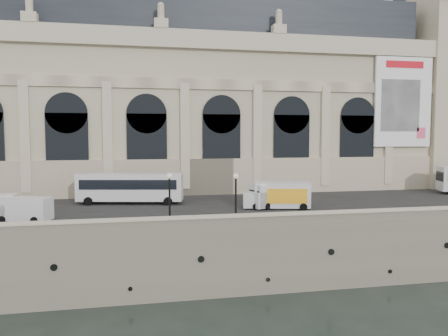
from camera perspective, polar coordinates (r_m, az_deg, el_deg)
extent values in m
plane|color=black|center=(42.05, 11.16, -15.56)|extent=(260.00, 260.00, 0.00)
cube|color=#79725D|center=(73.96, 0.81, -4.35)|extent=(160.00, 70.00, 6.00)
cube|color=#2D2D2D|center=(53.38, 5.52, -4.51)|extent=(160.00, 24.00, 0.06)
cube|color=#79725D|center=(40.84, 10.97, -6.62)|extent=(160.00, 1.20, 1.10)
cube|color=#C0B49B|center=(40.73, 10.99, -5.79)|extent=(160.00, 1.40, 0.12)
cube|color=beige|center=(68.17, -3.44, 6.69)|extent=(68.00, 18.00, 22.00)
cube|color=#C0B49B|center=(59.35, -2.21, -1.19)|extent=(68.60, 0.40, 5.00)
cube|color=#C0B49B|center=(60.22, -2.24, 16.40)|extent=(69.00, 0.80, 2.40)
cube|color=#C0B49B|center=(59.43, -2.25, 10.90)|extent=(68.00, 0.30, 1.40)
cube|color=#22272E|center=(70.12, -3.50, 18.20)|extent=(64.00, 15.00, 6.00)
cube|color=#22272E|center=(71.03, -3.51, 20.94)|extent=(56.00, 10.00, 1.20)
cube|color=#C0B49B|center=(59.85, -24.57, 3.74)|extent=(1.20, 0.50, 14.00)
cube|color=black|center=(59.00, -19.77, 2.41)|extent=(5.20, 0.25, 9.00)
cylinder|color=black|center=(59.03, -19.89, 6.78)|extent=(5.20, 0.25, 5.20)
cube|color=#C0B49B|center=(58.36, -14.95, 3.98)|extent=(1.20, 0.50, 14.00)
cube|color=black|center=(58.35, -10.01, 2.59)|extent=(5.20, 0.25, 9.00)
cylinder|color=black|center=(58.38, -10.07, 7.01)|extent=(5.20, 0.25, 5.20)
cube|color=#C0B49B|center=(58.57, -5.12, 4.11)|extent=(1.20, 0.50, 14.00)
cube|color=black|center=(59.40, -0.31, 2.69)|extent=(5.20, 0.25, 9.00)
cylinder|color=black|center=(59.44, -0.31, 7.03)|extent=(5.20, 0.25, 5.20)
cube|color=#C0B49B|center=(60.45, 4.37, 4.13)|extent=(1.20, 0.50, 14.00)
cube|color=black|center=(62.07, 8.80, 2.71)|extent=(5.20, 0.25, 9.00)
cylinder|color=black|center=(62.10, 8.85, 6.87)|extent=(5.20, 0.25, 5.20)
cube|color=#C0B49B|center=(63.87, 13.07, 4.04)|extent=(1.20, 0.50, 14.00)
cube|color=black|center=(66.16, 16.98, 2.68)|extent=(5.20, 0.25, 9.00)
cylinder|color=black|center=(66.19, 17.07, 6.57)|extent=(5.20, 0.25, 5.20)
cube|color=#C0B49B|center=(68.58, 20.73, 3.89)|extent=(1.20, 0.50, 14.00)
cube|color=white|center=(69.64, 22.34, 7.97)|extent=(9.00, 0.35, 13.00)
cube|color=red|center=(70.05, 22.57, 12.39)|extent=(6.00, 0.06, 1.00)
cube|color=gray|center=(69.17, 22.07, 7.59)|extent=(6.20, 0.06, 7.50)
cube|color=#E35071|center=(71.02, 24.35, 4.20)|extent=(1.40, 0.06, 1.60)
cube|color=beige|center=(81.39, 26.38, 8.70)|extent=(12.00, 14.00, 30.00)
cube|color=silver|center=(53.09, -12.15, -2.43)|extent=(12.64, 4.93, 3.20)
cube|color=black|center=(54.70, -18.53, -2.03)|extent=(0.54, 2.34, 1.24)
cube|color=black|center=(51.75, -12.47, -2.15)|extent=(11.14, 2.28, 1.13)
cube|color=black|center=(54.33, -11.86, -1.83)|extent=(11.14, 2.28, 1.13)
cylinder|color=black|center=(53.24, -17.32, -4.19)|extent=(1.07, 0.50, 1.03)
cylinder|color=black|center=(55.68, -16.53, -3.80)|extent=(1.07, 0.50, 1.03)
cylinder|color=black|center=(51.25, -7.34, -4.35)|extent=(1.07, 0.50, 1.03)
cylinder|color=black|center=(53.78, -6.99, -3.93)|extent=(1.07, 0.50, 1.03)
cube|color=black|center=(67.56, 26.35, -0.97)|extent=(0.77, 2.41, 1.30)
cylinder|color=black|center=(69.61, 27.15, -2.46)|extent=(1.13, 0.61, 1.08)
cylinder|color=black|center=(47.47, -27.02, -5.70)|extent=(0.75, 0.31, 0.73)
cylinder|color=black|center=(49.32, -26.16, -5.31)|extent=(0.75, 0.31, 0.73)
cube|color=silver|center=(45.76, -24.68, -4.85)|extent=(5.39, 3.46, 2.14)
cube|color=silver|center=(46.90, -26.76, -5.11)|extent=(1.96, 2.30, 1.49)
cylinder|color=black|center=(45.98, -27.00, -6.03)|extent=(0.74, 0.45, 0.71)
cylinder|color=black|center=(47.58, -25.67, -5.64)|extent=(0.74, 0.45, 0.71)
cylinder|color=black|center=(44.25, -23.55, -6.31)|extent=(0.74, 0.45, 0.71)
cylinder|color=black|center=(45.91, -22.28, -5.89)|extent=(0.74, 0.45, 0.71)
cube|color=silver|center=(49.95, 6.83, -3.44)|extent=(6.41, 4.13, 2.55)
cube|color=silver|center=(48.62, 4.57, -4.11)|extent=(2.34, 2.74, 1.77)
cube|color=black|center=(48.19, 3.97, -3.45)|extent=(0.70, 1.90, 0.89)
cylinder|color=black|center=(48.07, 5.82, -5.04)|extent=(0.89, 0.53, 0.84)
cylinder|color=black|center=(49.94, 4.25, -4.67)|extent=(0.89, 0.53, 0.84)
cylinder|color=black|center=(50.38, 9.36, -4.64)|extent=(0.89, 0.53, 0.84)
cylinder|color=black|center=(52.17, 7.74, -4.31)|extent=(0.89, 0.53, 0.84)
cube|color=silver|center=(49.16, 7.54, -3.47)|extent=(6.49, 3.58, 2.76)
cube|color=#F3A91B|center=(47.98, 7.71, -3.67)|extent=(5.22, 1.16, 1.64)
cube|color=red|center=(47.98, 7.71, -3.67)|extent=(3.01, 0.68, 0.61)
cube|color=silver|center=(48.97, 3.48, -4.20)|extent=(2.07, 2.54, 1.53)
cylinder|color=black|center=(47.93, 4.28, -5.07)|extent=(0.86, 0.45, 0.82)
cylinder|color=black|center=(50.25, 4.12, -4.63)|extent=(0.86, 0.45, 0.82)
cylinder|color=black|center=(48.51, 10.34, -5.02)|extent=(0.86, 0.45, 0.82)
cylinder|color=black|center=(50.80, 9.90, -4.58)|extent=(0.86, 0.45, 0.82)
cylinder|color=black|center=(40.10, -7.08, -7.25)|extent=(0.49, 0.49, 0.45)
cylinder|color=black|center=(39.74, -7.11, -4.42)|extent=(0.18, 0.18, 4.46)
sphere|color=beige|center=(39.45, -7.14, -1.05)|extent=(0.49, 0.49, 0.49)
cylinder|color=black|center=(39.96, 1.54, -7.26)|extent=(0.49, 0.49, 0.44)
cylinder|color=black|center=(39.60, 1.55, -4.43)|extent=(0.18, 0.18, 4.44)
sphere|color=beige|center=(39.31, 1.56, -1.06)|extent=(0.49, 0.49, 0.49)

